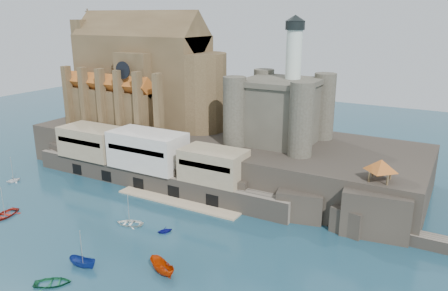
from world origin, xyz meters
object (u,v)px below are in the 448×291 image
Objects in this scene: castle_keep at (281,108)px; pavilion at (381,167)px; boat_0 at (5,216)px; boat_2 at (83,266)px; church at (147,79)px.

castle_keep is 4.58× the size of pavilion.
boat_0 is (-66.56, -30.73, -12.73)m from pavilion.
pavilion is 54.52m from boat_2.
castle_keep is 4.61× the size of boat_0.
castle_keep is 55.94m from boat_2.
boat_0 is at bearing -155.22° from pavilion.
boat_2 is (-38.73, -36.20, -12.73)m from pavilion.
castle_keep is 63.92m from boat_0.
boat_2 is at bearing -136.93° from pavilion.
pavilion is at bearing -30.18° from castle_keep.
church is at bearing 166.52° from pavilion.
pavilion is at bearing 10.59° from boat_0.
castle_keep reaches higher than boat_2.
pavilion reaches higher than boat_0.
boat_0 is 28.37m from boat_2.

